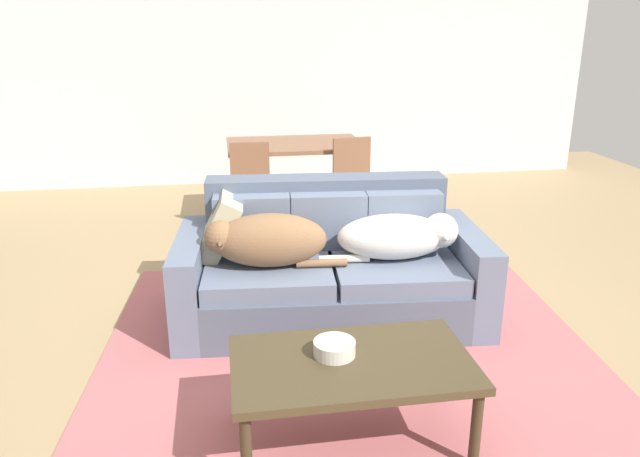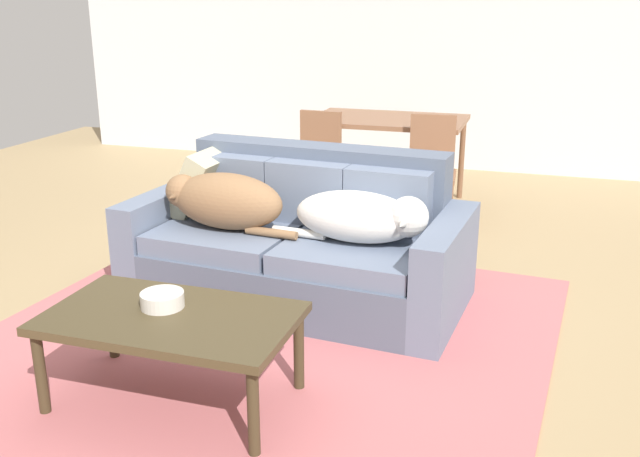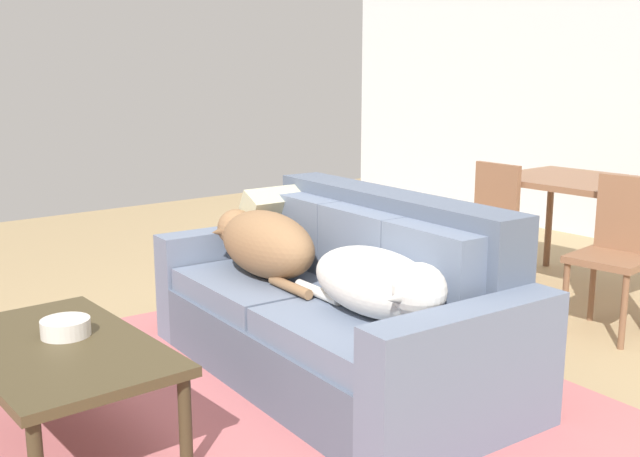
# 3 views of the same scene
# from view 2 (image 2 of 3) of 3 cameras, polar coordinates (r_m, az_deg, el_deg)

# --- Properties ---
(ground_plane) EXTENTS (10.00, 10.00, 0.00)m
(ground_plane) POSITION_cam_2_polar(r_m,az_deg,el_deg) (4.36, -2.33, -6.01)
(ground_plane) COLOR tan
(back_partition) EXTENTS (8.00, 0.12, 2.70)m
(back_partition) POSITION_cam_2_polar(r_m,az_deg,el_deg) (7.87, 7.87, 14.73)
(back_partition) COLOR silver
(back_partition) RESTS_ON ground
(area_rug) EXTENTS (3.23, 3.61, 0.01)m
(area_rug) POSITION_cam_2_polar(r_m,az_deg,el_deg) (3.77, -5.97, -10.10)
(area_rug) COLOR #BC6467
(area_rug) RESTS_ON ground
(couch) EXTENTS (2.08, 1.13, 0.89)m
(couch) POSITION_cam_2_polar(r_m,az_deg,el_deg) (4.37, -1.53, -1.25)
(couch) COLOR #515C6F
(couch) RESTS_ON ground
(dog_on_left_cushion) EXTENTS (0.88, 0.40, 0.34)m
(dog_on_left_cushion) POSITION_cam_2_polar(r_m,az_deg,el_deg) (4.31, -7.74, 2.26)
(dog_on_left_cushion) COLOR olive
(dog_on_left_cushion) RESTS_ON couch
(dog_on_right_cushion) EXTENTS (0.92, 0.42, 0.30)m
(dog_on_right_cushion) POSITION_cam_2_polar(r_m,az_deg,el_deg) (4.03, 3.46, 0.94)
(dog_on_right_cushion) COLOR silver
(dog_on_right_cushion) RESTS_ON couch
(throw_pillow_by_left_arm) EXTENTS (0.34, 0.43, 0.44)m
(throw_pillow_by_left_arm) POSITION_cam_2_polar(r_m,az_deg,el_deg) (4.66, -9.54, 3.58)
(throw_pillow_by_left_arm) COLOR #AFAC8C
(throw_pillow_by_left_arm) RESTS_ON couch
(coffee_table) EXTENTS (1.11, 0.65, 0.44)m
(coffee_table) POSITION_cam_2_polar(r_m,az_deg,el_deg) (3.26, -11.85, -7.49)
(coffee_table) COLOR #453923
(coffee_table) RESTS_ON ground
(bowl_on_coffee_table) EXTENTS (0.20, 0.20, 0.07)m
(bowl_on_coffee_table) POSITION_cam_2_polar(r_m,az_deg,el_deg) (3.31, -12.52, -5.60)
(bowl_on_coffee_table) COLOR silver
(bowl_on_coffee_table) RESTS_ON coffee_table
(dining_table) EXTENTS (1.33, 0.86, 0.77)m
(dining_table) POSITION_cam_2_polar(r_m,az_deg,el_deg) (6.35, 5.47, 8.17)
(dining_table) COLOR brown
(dining_table) RESTS_ON ground
(dining_chair_near_left) EXTENTS (0.41, 0.41, 0.88)m
(dining_chair_near_left) POSITION_cam_2_polar(r_m,az_deg,el_deg) (5.97, -0.30, 5.61)
(dining_chair_near_left) COLOR brown
(dining_chair_near_left) RESTS_ON ground
(dining_chair_near_right) EXTENTS (0.44, 0.44, 0.90)m
(dining_chair_near_right) POSITION_cam_2_polar(r_m,az_deg,el_deg) (5.72, 8.86, 4.93)
(dining_chair_near_right) COLOR brown
(dining_chair_near_right) RESTS_ON ground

